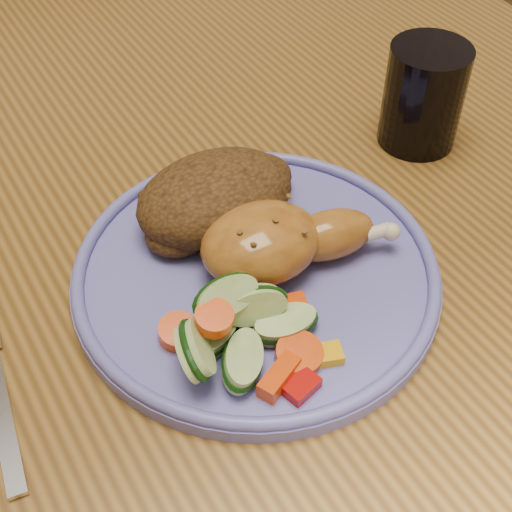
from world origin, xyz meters
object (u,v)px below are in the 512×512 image
at_px(plate, 256,275).
at_px(drinking_glass, 423,96).
at_px(chair_far, 59,106).
at_px(dining_table, 261,285).

height_order(plate, drinking_glass, drinking_glass).
relative_size(plate, drinking_glass, 2.95).
bearing_deg(plate, chair_far, 86.70).
distance_m(chair_far, drinking_glass, 0.70).
height_order(dining_table, plate, plate).
distance_m(plate, drinking_glass, 0.24).
xyz_separation_m(dining_table, plate, (-0.04, -0.06, 0.09)).
xyz_separation_m(chair_far, drinking_glass, (0.18, -0.61, 0.30)).
bearing_deg(chair_far, plate, -93.30).
xyz_separation_m(dining_table, chair_far, (0.00, 0.63, -0.17)).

